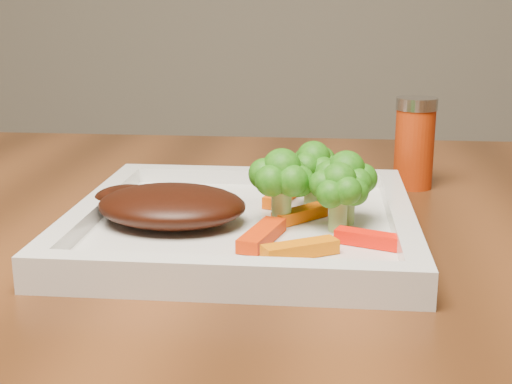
{
  "coord_description": "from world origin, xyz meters",
  "views": [
    {
      "loc": [
        -0.18,
        -0.61,
        0.94
      ],
      "look_at": [
        -0.24,
        -0.06,
        0.79
      ],
      "focal_mm": 50.0,
      "sensor_mm": 36.0,
      "label": 1
    }
  ],
  "objects": [
    {
      "name": "spice_shaker",
      "position": [
        -0.09,
        0.11,
        0.8
      ],
      "size": [
        0.05,
        0.05,
        0.09
      ],
      "primitive_type": "cylinder",
      "rotation": [
        0.0,
        0.0,
        0.3
      ],
      "color": "#A42D09",
      "rests_on": "dining_table"
    },
    {
      "name": "steak",
      "position": [
        -0.3,
        -0.07,
        0.78
      ],
      "size": [
        0.13,
        0.1,
        0.03
      ],
      "primitive_type": "ellipsoid",
      "rotation": [
        0.0,
        0.0,
        -0.07
      ],
      "color": "black",
      "rests_on": "plate"
    },
    {
      "name": "broccoli_3",
      "position": [
        -0.22,
        -0.07,
        0.79
      ],
      "size": [
        0.06,
        0.06,
        0.06
      ],
      "primitive_type": null,
      "rotation": [
        0.0,
        0.0,
        -0.04
      ],
      "color": "#116711",
      "rests_on": "plate"
    },
    {
      "name": "carrot_4",
      "position": [
        -0.22,
        -0.0,
        0.77
      ],
      "size": [
        0.03,
        0.06,
        0.01
      ],
      "primitive_type": "cube",
      "rotation": [
        0.0,
        0.0,
        1.26
      ],
      "color": "#F35103",
      "rests_on": "plate"
    },
    {
      "name": "carrot_0",
      "position": [
        -0.2,
        -0.14,
        0.77
      ],
      "size": [
        0.06,
        0.04,
        0.01
      ],
      "primitive_type": "cube",
      "rotation": [
        0.0,
        0.0,
        0.51
      ],
      "color": "#DC6803",
      "rests_on": "plate"
    },
    {
      "name": "carrot_1",
      "position": [
        -0.15,
        -0.11,
        0.77
      ],
      "size": [
        0.05,
        0.03,
        0.01
      ],
      "primitive_type": "cube",
      "rotation": [
        0.0,
        0.0,
        -0.36
      ],
      "color": "#FF1404",
      "rests_on": "plate"
    },
    {
      "name": "carrot_2",
      "position": [
        -0.23,
        -0.11,
        0.77
      ],
      "size": [
        0.03,
        0.07,
        0.01
      ],
      "primitive_type": "cube",
      "rotation": [
        0.0,
        0.0,
        1.3
      ],
      "color": "red",
      "rests_on": "plate"
    },
    {
      "name": "broccoli_1",
      "position": [
        -0.17,
        -0.06,
        0.79
      ],
      "size": [
        0.06,
        0.06,
        0.06
      ],
      "primitive_type": null,
      "rotation": [
        0.0,
        0.0,
        -0.08
      ],
      "color": "#2E6210",
      "rests_on": "plate"
    },
    {
      "name": "broccoli_0",
      "position": [
        -0.19,
        -0.02,
        0.8
      ],
      "size": [
        0.06,
        0.06,
        0.07
      ],
      "primitive_type": null,
      "rotation": [
        0.0,
        0.0,
        -0.01
      ],
      "color": "#237012",
      "rests_on": "plate"
    },
    {
      "name": "plate",
      "position": [
        -0.25,
        -0.06,
        0.76
      ],
      "size": [
        0.27,
        0.27,
        0.01
      ],
      "primitive_type": "cube",
      "color": "silver",
      "rests_on": "dining_table"
    },
    {
      "name": "carrot_6",
      "position": [
        -0.2,
        -0.06,
        0.77
      ],
      "size": [
        0.05,
        0.05,
        0.01
      ],
      "primitive_type": "cube",
      "rotation": [
        0.0,
        0.0,
        0.8
      ],
      "color": "#F35C03",
      "rests_on": "plate"
    },
    {
      "name": "broccoli_2",
      "position": [
        -0.17,
        -0.08,
        0.79
      ],
      "size": [
        0.06,
        0.06,
        0.06
      ],
      "primitive_type": null,
      "rotation": [
        0.0,
        0.0,
        -0.11
      ],
      "color": "#126C12",
      "rests_on": "plate"
    }
  ]
}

